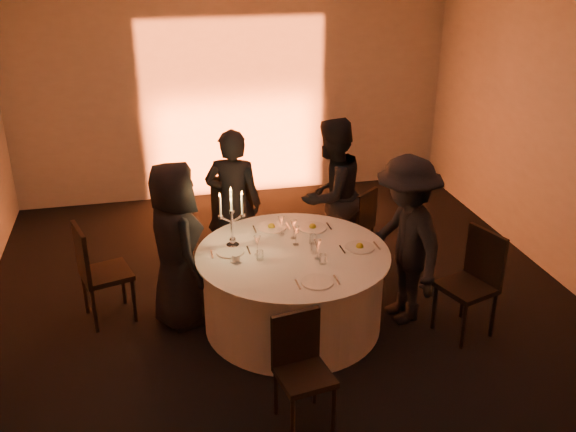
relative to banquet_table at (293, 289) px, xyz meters
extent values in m
plane|color=black|center=(0.00, 0.00, -0.38)|extent=(7.00, 7.00, 0.00)
plane|color=#BAB4AD|center=(0.00, 3.50, 1.12)|extent=(7.00, 0.00, 7.00)
cube|color=black|center=(0.00, 3.20, -0.33)|extent=(0.25, 0.12, 0.10)
cylinder|color=black|center=(0.00, 0.00, -0.37)|extent=(0.60, 0.60, 0.03)
cylinder|color=black|center=(0.00, 0.00, -0.01)|extent=(0.20, 0.20, 0.75)
cylinder|color=white|center=(0.00, 0.00, -0.01)|extent=(1.68, 1.68, 0.75)
cylinder|color=white|center=(0.00, 0.00, 0.38)|extent=(1.80, 1.80, 0.02)
cube|color=black|center=(-1.71, 0.51, 0.10)|extent=(0.55, 0.55, 0.05)
cube|color=black|center=(-1.91, 0.45, 0.37)|extent=(0.16, 0.43, 0.50)
cylinder|color=black|center=(-1.48, 0.38, -0.15)|extent=(0.04, 0.04, 0.47)
cylinder|color=black|center=(-1.59, 0.74, -0.15)|extent=(0.04, 0.04, 0.47)
cylinder|color=black|center=(-1.84, 0.27, -0.15)|extent=(0.04, 0.04, 0.47)
cylinder|color=black|center=(-1.95, 0.63, -0.15)|extent=(0.04, 0.04, 0.47)
cube|color=black|center=(-0.32, 1.55, 0.12)|extent=(0.55, 0.55, 0.05)
cube|color=black|center=(-0.37, 1.34, 0.41)|extent=(0.46, 0.13, 0.53)
cylinder|color=black|center=(-0.09, 1.70, -0.14)|extent=(0.04, 0.04, 0.50)
cylinder|color=black|center=(-0.48, 1.78, -0.14)|extent=(0.04, 0.04, 0.50)
cylinder|color=black|center=(-0.17, 1.31, -0.14)|extent=(0.04, 0.04, 0.50)
cylinder|color=black|center=(-0.56, 1.39, -0.14)|extent=(0.04, 0.04, 0.50)
cube|color=black|center=(0.98, 1.17, 0.03)|extent=(0.54, 0.54, 0.05)
cube|color=black|center=(1.09, 1.04, 0.27)|extent=(0.32, 0.28, 0.44)
cylinder|color=black|center=(1.00, 1.40, -0.18)|extent=(0.04, 0.04, 0.41)
cylinder|color=black|center=(0.75, 1.19, -0.18)|extent=(0.04, 0.04, 0.41)
cylinder|color=black|center=(1.21, 1.15, -0.18)|extent=(0.04, 0.04, 0.41)
cylinder|color=black|center=(0.96, 0.94, -0.18)|extent=(0.04, 0.04, 0.41)
cube|color=black|center=(1.52, -0.50, 0.10)|extent=(0.56, 0.56, 0.05)
cube|color=black|center=(1.71, -0.44, 0.37)|extent=(0.18, 0.43, 0.50)
cylinder|color=black|center=(1.28, -0.38, -0.15)|extent=(0.04, 0.04, 0.47)
cylinder|color=black|center=(1.40, -0.74, -0.15)|extent=(0.04, 0.04, 0.47)
cylinder|color=black|center=(1.64, -0.26, -0.15)|extent=(0.04, 0.04, 0.47)
cylinder|color=black|center=(1.76, -0.62, -0.15)|extent=(0.04, 0.04, 0.47)
cube|color=black|center=(-0.23, -1.35, 0.04)|extent=(0.45, 0.45, 0.05)
cube|color=black|center=(-0.26, -1.18, 0.28)|extent=(0.39, 0.10, 0.45)
cylinder|color=black|center=(-0.36, -1.54, -0.18)|extent=(0.04, 0.04, 0.42)
cylinder|color=black|center=(-0.04, -1.49, -0.18)|extent=(0.04, 0.04, 0.42)
cylinder|color=black|center=(-0.42, -1.21, -0.18)|extent=(0.04, 0.04, 0.42)
cylinder|color=black|center=(-0.09, -1.16, -0.18)|extent=(0.04, 0.04, 0.42)
imported|color=black|center=(-1.05, 0.30, 0.43)|extent=(0.72, 0.91, 1.62)
imported|color=black|center=(-0.38, 1.13, 0.44)|extent=(0.70, 0.57, 1.65)
imported|color=black|center=(0.68, 1.05, 0.47)|extent=(1.05, 1.00, 1.71)
imported|color=black|center=(1.05, -0.12, 0.44)|extent=(0.73, 1.13, 1.66)
cylinder|color=white|center=(-0.56, 0.12, 0.39)|extent=(0.26, 0.26, 0.01)
cube|color=#B5B5BA|center=(-0.73, 0.12, 0.39)|extent=(0.01, 0.17, 0.01)
cube|color=#B5B5BA|center=(-0.39, 0.12, 0.39)|extent=(0.02, 0.17, 0.01)
cylinder|color=white|center=(-0.09, 0.56, 0.39)|extent=(0.29, 0.29, 0.01)
cube|color=#B5B5BA|center=(-0.26, 0.56, 0.39)|extent=(0.02, 0.17, 0.01)
cube|color=#B5B5BA|center=(0.08, 0.56, 0.39)|extent=(0.02, 0.17, 0.01)
sphere|color=gold|center=(-0.09, 0.56, 0.43)|extent=(0.07, 0.07, 0.07)
cylinder|color=white|center=(0.31, 0.46, 0.39)|extent=(0.28, 0.28, 0.01)
cube|color=#B5B5BA|center=(0.14, 0.46, 0.39)|extent=(0.02, 0.17, 0.01)
cube|color=#B5B5BA|center=(0.48, 0.46, 0.39)|extent=(0.02, 0.17, 0.01)
sphere|color=gold|center=(0.31, 0.46, 0.43)|extent=(0.07, 0.07, 0.07)
cylinder|color=white|center=(0.63, -0.06, 0.39)|extent=(0.28, 0.28, 0.01)
cube|color=#B5B5BA|center=(0.46, -0.06, 0.39)|extent=(0.02, 0.17, 0.01)
cube|color=#B5B5BA|center=(0.80, -0.06, 0.39)|extent=(0.01, 0.17, 0.01)
sphere|color=gold|center=(0.63, -0.06, 0.43)|extent=(0.07, 0.07, 0.07)
cylinder|color=white|center=(0.07, -0.59, 0.39)|extent=(0.28, 0.28, 0.01)
cube|color=#B5B5BA|center=(-0.10, -0.59, 0.39)|extent=(0.01, 0.17, 0.01)
cube|color=#B5B5BA|center=(0.24, -0.59, 0.39)|extent=(0.02, 0.17, 0.01)
cylinder|color=white|center=(-0.54, -0.05, 0.39)|extent=(0.11, 0.11, 0.01)
cylinder|color=white|center=(-0.54, -0.05, 0.42)|extent=(0.07, 0.07, 0.06)
cylinder|color=white|center=(-0.52, 0.25, 0.39)|extent=(0.12, 0.12, 0.02)
sphere|color=white|center=(-0.52, 0.25, 0.45)|extent=(0.06, 0.06, 0.06)
cylinder|color=white|center=(-0.52, 0.25, 0.57)|extent=(0.02, 0.02, 0.32)
cylinder|color=white|center=(-0.52, 0.25, 0.74)|extent=(0.05, 0.05, 0.03)
cylinder|color=silver|center=(-0.52, 0.25, 0.85)|extent=(0.02, 0.02, 0.20)
cone|color=orange|center=(-0.52, 0.25, 0.97)|extent=(0.02, 0.02, 0.03)
cylinder|color=white|center=(-0.57, 0.25, 0.66)|extent=(0.11, 0.02, 0.08)
cylinder|color=white|center=(-0.62, 0.25, 0.70)|extent=(0.05, 0.05, 0.03)
cylinder|color=silver|center=(-0.62, 0.25, 0.80)|extent=(0.02, 0.02, 0.20)
cone|color=orange|center=(-0.62, 0.25, 0.92)|extent=(0.02, 0.02, 0.03)
cylinder|color=white|center=(-0.47, 0.25, 0.66)|extent=(0.11, 0.02, 0.08)
cylinder|color=white|center=(-0.42, 0.25, 0.70)|extent=(0.05, 0.05, 0.03)
cylinder|color=silver|center=(-0.42, 0.25, 0.80)|extent=(0.02, 0.02, 0.20)
cone|color=orange|center=(-0.42, 0.25, 0.92)|extent=(0.02, 0.02, 0.03)
cylinder|color=white|center=(-0.02, 0.39, 0.39)|extent=(0.06, 0.06, 0.01)
cylinder|color=white|center=(-0.02, 0.39, 0.44)|extent=(0.01, 0.01, 0.10)
cone|color=white|center=(-0.02, 0.39, 0.53)|extent=(0.07, 0.07, 0.09)
cylinder|color=white|center=(0.19, -0.17, 0.39)|extent=(0.06, 0.06, 0.01)
cylinder|color=white|center=(0.19, -0.17, 0.44)|extent=(0.01, 0.01, 0.10)
cone|color=white|center=(0.19, -0.17, 0.53)|extent=(0.07, 0.07, 0.09)
cylinder|color=white|center=(0.07, 0.29, 0.39)|extent=(0.06, 0.06, 0.01)
cylinder|color=white|center=(0.07, 0.29, 0.44)|extent=(0.01, 0.01, 0.10)
cone|color=white|center=(0.07, 0.29, 0.53)|extent=(0.07, 0.07, 0.09)
cylinder|color=white|center=(0.06, 0.15, 0.39)|extent=(0.06, 0.06, 0.01)
cylinder|color=white|center=(0.06, 0.15, 0.44)|extent=(0.01, 0.01, 0.10)
cone|color=white|center=(0.06, 0.15, 0.53)|extent=(0.07, 0.07, 0.09)
cylinder|color=white|center=(-0.33, 0.02, 0.39)|extent=(0.06, 0.06, 0.01)
cylinder|color=white|center=(-0.33, 0.02, 0.44)|extent=(0.01, 0.01, 0.10)
cone|color=white|center=(-0.33, 0.02, 0.53)|extent=(0.07, 0.07, 0.09)
cylinder|color=white|center=(0.21, -0.27, 0.43)|extent=(0.07, 0.07, 0.09)
cylinder|color=white|center=(0.19, -0.05, 0.43)|extent=(0.07, 0.07, 0.09)
cylinder|color=white|center=(-0.32, -0.08, 0.43)|extent=(0.07, 0.07, 0.09)
cylinder|color=white|center=(0.23, 0.14, 0.43)|extent=(0.07, 0.07, 0.09)
camera|label=1|loc=(-1.22, -5.12, 3.10)|focal=40.00mm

